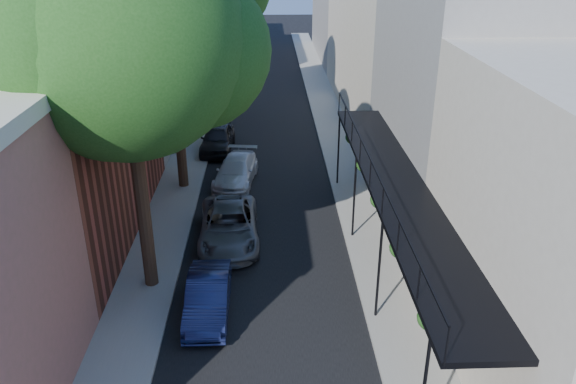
{
  "coord_description": "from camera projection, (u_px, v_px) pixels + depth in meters",
  "views": [
    {
      "loc": [
        0.14,
        -5.8,
        10.6
      ],
      "look_at": [
        0.76,
        11.21,
        2.8
      ],
      "focal_mm": 35.0,
      "sensor_mm": 36.0,
      "label": 1
    }
  ],
  "objects": [
    {
      "name": "buildings_right",
      "position": [
        409.0,
        44.0,
        34.93
      ],
      "size": [
        9.8,
        55.0,
        10.0
      ],
      "color": "beige",
      "rests_on": "ground"
    },
    {
      "name": "parked_car_d",
      "position": [
        236.0,
        171.0,
        26.12
      ],
      "size": [
        2.23,
        4.35,
        1.21
      ],
      "primitive_type": "imported",
      "rotation": [
        0.0,
        0.0,
        -0.13
      ],
      "color": "silver",
      "rests_on": "ground"
    },
    {
      "name": "sidewalk_left",
      "position": [
        205.0,
        112.0,
        36.78
      ],
      "size": [
        2.0,
        64.0,
        0.12
      ],
      "primitive_type": "cube",
      "color": "gray",
      "rests_on": "ground"
    },
    {
      "name": "parked_car_e",
      "position": [
        218.0,
        138.0,
        30.06
      ],
      "size": [
        1.81,
        4.15,
        1.39
      ],
      "primitive_type": "imported",
      "rotation": [
        0.0,
        0.0,
        -0.04
      ],
      "color": "black",
      "rests_on": "ground"
    },
    {
      "name": "sidewalk_right",
      "position": [
        327.0,
        111.0,
        37.05
      ],
      "size": [
        2.0,
        64.0,
        0.12
      ],
      "primitive_type": "cube",
      "color": "gray",
      "rests_on": "ground"
    },
    {
      "name": "oak_mid",
      "position": [
        181.0,
        30.0,
        23.19
      ],
      "size": [
        6.6,
        6.0,
        10.2
      ],
      "color": "black",
      "rests_on": "ground"
    },
    {
      "name": "buildings_left",
      "position": [
        109.0,
        40.0,
        33.45
      ],
      "size": [
        10.1,
        59.1,
        12.0
      ],
      "color": "#B4695C",
      "rests_on": "ground"
    },
    {
      "name": "parked_car_c",
      "position": [
        229.0,
        226.0,
        21.1
      ],
      "size": [
        2.4,
        4.83,
        1.32
      ],
      "primitive_type": "imported",
      "rotation": [
        0.0,
        0.0,
        0.05
      ],
      "color": "#56585D",
      "rests_on": "ground"
    },
    {
      "name": "parked_car_b",
      "position": [
        208.0,
        297.0,
        17.05
      ],
      "size": [
        1.3,
        3.62,
        1.19
      ],
      "primitive_type": "imported",
      "rotation": [
        0.0,
        0.0,
        0.01
      ],
      "color": "#161D47",
      "rests_on": "ground"
    },
    {
      "name": "road_surface",
      "position": [
        266.0,
        112.0,
        36.94
      ],
      "size": [
        6.0,
        64.0,
        0.01
      ],
      "primitive_type": "cube",
      "color": "black",
      "rests_on": "ground"
    },
    {
      "name": "oak_near",
      "position": [
        141.0,
        43.0,
        15.61
      ],
      "size": [
        7.48,
        6.8,
        11.42
      ],
      "color": "black",
      "rests_on": "ground"
    }
  ]
}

